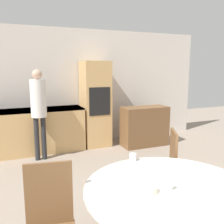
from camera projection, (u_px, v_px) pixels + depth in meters
The scene contains 11 objects.
wall_back at pixel (76, 87), 5.68m from camera, with size 6.31×0.05×2.60m.
kitchen_counter at pixel (26, 131), 5.08m from camera, with size 2.32×0.60×0.91m.
oven_unit at pixel (95, 104), 5.57m from camera, with size 0.58×0.59×1.88m.
sideboard at pixel (145, 126), 5.61m from camera, with size 1.04×0.45×0.88m.
dining_table at pixel (170, 212), 2.09m from camera, with size 1.44×1.44×0.76m.
chair_far_left at pixel (50, 220), 1.96m from camera, with size 0.46×0.46×0.99m.
chair_far_right at pixel (165, 166), 3.04m from camera, with size 0.54×0.54×0.99m.
person_standing at pixel (39, 104), 4.62m from camera, with size 0.29×0.29×1.71m.
cup at pixel (133, 157), 2.64m from camera, with size 0.08×0.08×0.08m.
bowl_far at pixel (149, 189), 1.98m from camera, with size 0.13×0.13×0.05m.
salt_shaker at pixel (171, 185), 2.01m from camera, with size 0.03×0.03×0.09m.
Camera 1 is at (-1.43, -0.53, 1.73)m, focal length 40.00 mm.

